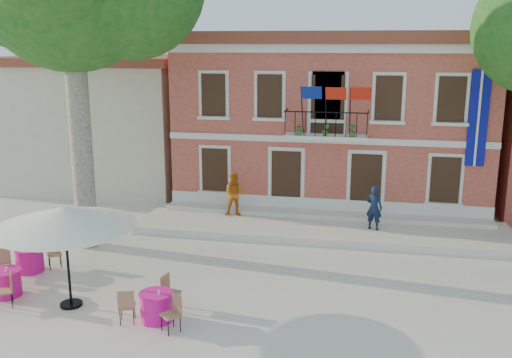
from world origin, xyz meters
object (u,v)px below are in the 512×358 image
object	(u,v)px
patio_umbrella	(64,217)
cafe_table_2	(30,259)
pedestrian_orange	(235,195)
cafe_table_1	(157,305)
cafe_table_0	(6,282)
pedestrian_navy	(374,208)

from	to	relation	value
patio_umbrella	cafe_table_2	world-z (taller)	patio_umbrella
pedestrian_orange	cafe_table_1	xyz separation A→B (m)	(-0.10, -8.43, -0.75)
cafe_table_2	cafe_table_1	bearing A→B (deg)	-24.37
patio_umbrella	cafe_table_1	bearing A→B (deg)	-7.52
pedestrian_orange	cafe_table_2	bearing A→B (deg)	-142.89
patio_umbrella	cafe_table_0	bearing A→B (deg)	173.92
pedestrian_navy	cafe_table_1	bearing A→B (deg)	72.96
pedestrian_navy	cafe_table_1	distance (m)	9.59
pedestrian_navy	patio_umbrella	bearing A→B (deg)	60.69
pedestrian_orange	cafe_table_2	world-z (taller)	pedestrian_orange
cafe_table_2	pedestrian_navy	bearing A→B (deg)	27.21
pedestrian_navy	pedestrian_orange	world-z (taller)	pedestrian_orange
pedestrian_navy	cafe_table_2	xyz separation A→B (m)	(-10.65, -5.48, -0.71)
patio_umbrella	cafe_table_2	xyz separation A→B (m)	(-2.49, 1.97, -2.13)
pedestrian_orange	cafe_table_0	size ratio (longest dim) A/B	0.95
pedestrian_orange	cafe_table_0	bearing A→B (deg)	-134.14
pedestrian_orange	cafe_table_0	world-z (taller)	pedestrian_orange
pedestrian_navy	cafe_table_0	world-z (taller)	pedestrian_navy
pedestrian_orange	cafe_table_1	world-z (taller)	pedestrian_orange
patio_umbrella	cafe_table_0	distance (m)	3.02
pedestrian_orange	cafe_table_2	distance (m)	8.07
pedestrian_navy	cafe_table_1	world-z (taller)	pedestrian_navy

